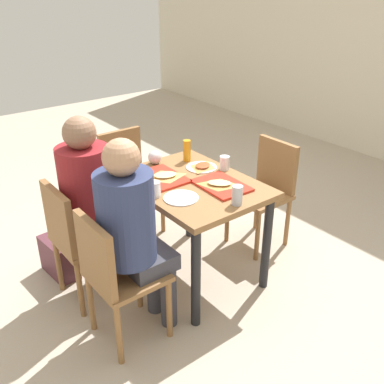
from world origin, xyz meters
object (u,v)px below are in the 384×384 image
at_px(person_in_red, 92,195).
at_px(plastic_cup_a, 225,163).
at_px(main_table, 192,198).
at_px(pizza_slice_c, 203,166).
at_px(pizza_slice_a, 165,176).
at_px(soda_can, 237,195).
at_px(chair_near_left, 76,235).
at_px(paper_plate_center, 202,167).
at_px(handbag, 59,257).
at_px(chair_near_right, 113,272).
at_px(chair_far_side, 267,186).
at_px(plastic_cup_b, 155,189).
at_px(person_in_brown_jacket, 132,226).
at_px(pizza_slice_b, 219,184).
at_px(tray_red_near, 162,177).
at_px(condiment_bottle, 187,151).
at_px(paper_plate_near_edge, 181,198).
at_px(foil_bundle, 155,157).
at_px(chair_left_end, 128,174).
at_px(tray_red_far, 221,185).

relative_size(person_in_red, plastic_cup_a, 12.58).
height_order(main_table, pizza_slice_c, pizza_slice_c).
distance_m(pizza_slice_a, soda_can, 0.58).
relative_size(chair_near_left, pizza_slice_c, 3.79).
bearing_deg(paper_plate_center, pizza_slice_c, 12.83).
bearing_deg(handbag, chair_near_right, 1.10).
distance_m(main_table, chair_near_right, 0.80).
height_order(chair_far_side, plastic_cup_a, chair_far_side).
height_order(pizza_slice_c, plastic_cup_b, plastic_cup_b).
height_order(person_in_brown_jacket, pizza_slice_b, person_in_brown_jacket).
bearing_deg(soda_can, chair_near_left, -130.66).
relative_size(chair_near_right, plastic_cup_a, 8.48).
xyz_separation_m(person_in_brown_jacket, plastic_cup_b, (-0.22, 0.30, 0.05)).
bearing_deg(chair_near_right, chair_far_side, 99.26).
relative_size(person_in_red, paper_plate_center, 5.72).
height_order(paper_plate_center, pizza_slice_a, pizza_slice_a).
relative_size(tray_red_near, plastic_cup_a, 3.60).
bearing_deg(chair_near_left, condiment_bottle, 94.41).
height_order(person_in_brown_jacket, handbag, person_in_brown_jacket).
relative_size(pizza_slice_c, handbag, 0.70).
bearing_deg(paper_plate_near_edge, pizza_slice_b, 85.23).
xyz_separation_m(paper_plate_near_edge, soda_can, (0.27, 0.22, 0.06)).
bearing_deg(plastic_cup_b, handbag, -143.68).
bearing_deg(person_in_red, foil_bundle, 106.13).
height_order(chair_far_side, paper_plate_near_edge, chair_far_side).
distance_m(chair_far_side, plastic_cup_a, 0.53).
xyz_separation_m(pizza_slice_c, soda_can, (0.55, -0.19, 0.04)).
distance_m(plastic_cup_b, soda_can, 0.51).
xyz_separation_m(plastic_cup_a, soda_can, (0.44, -0.29, 0.01)).
height_order(paper_plate_near_edge, condiment_bottle, condiment_bottle).
relative_size(paper_plate_near_edge, handbag, 0.69).
bearing_deg(plastic_cup_b, pizza_slice_b, 70.02).
bearing_deg(chair_left_end, handbag, -70.03).
xyz_separation_m(tray_red_far, pizza_slice_a, (-0.32, -0.22, 0.02)).
relative_size(chair_near_right, plastic_cup_b, 8.48).
height_order(paper_plate_center, pizza_slice_c, pizza_slice_c).
distance_m(chair_near_left, handbag, 0.50).
relative_size(plastic_cup_b, foil_bundle, 1.00).
bearing_deg(tray_red_far, tray_red_near, -145.18).
distance_m(person_in_brown_jacket, tray_red_near, 0.64).
distance_m(chair_near_right, chair_left_end, 1.35).
height_order(plastic_cup_a, plastic_cup_b, same).
distance_m(pizza_slice_a, foil_bundle, 0.28).
bearing_deg(chair_near_right, tray_red_near, 123.75).
xyz_separation_m(person_in_brown_jacket, plastic_cup_a, (-0.27, 0.92, 0.05)).
height_order(condiment_bottle, handbag, condiment_bottle).
height_order(chair_far_side, tray_red_near, chair_far_side).
bearing_deg(foil_bundle, pizza_slice_c, 38.50).
distance_m(chair_near_left, tray_red_far, 0.99).
height_order(chair_far_side, tray_red_far, chair_far_side).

